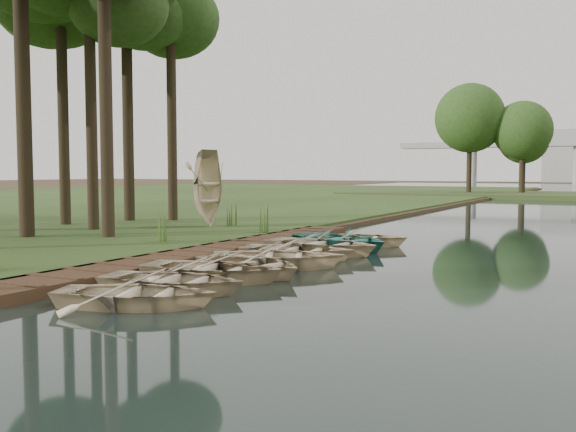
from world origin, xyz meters
The scene contains 17 objects.
ground centered at (0.00, 0.00, 0.00)m, with size 300.00×300.00×0.00m, color #3D2F1D.
boardwalk centered at (-1.60, 0.00, 0.15)m, with size 1.60×16.00×0.30m, color #392516.
building_b centered at (-5.00, 145.00, 6.00)m, with size 8.00×8.00×12.00m, color #A5A5A0.
rowboat_0 centered at (1.23, -6.62, 0.36)m, with size 2.17×3.03×0.63m, color beige.
rowboat_1 centered at (0.94, -5.21, 0.38)m, with size 2.24×3.14×0.65m, color beige.
rowboat_2 centered at (0.86, -3.65, 0.40)m, with size 2.41×3.37×0.70m, color beige.
rowboat_3 centered at (1.13, -2.49, 0.39)m, with size 2.32×3.25×0.67m, color beige.
rowboat_4 centered at (1.19, -1.26, 0.41)m, with size 2.50×3.50×0.72m, color beige.
rowboat_5 centered at (0.94, 0.40, 0.39)m, with size 2.36×3.30×0.68m, color beige.
rowboat_6 centered at (1.03, 1.76, 0.42)m, with size 2.58×3.62×0.75m, color beige.
rowboat_7 centered at (1.04, 3.21, 0.42)m, with size 2.58×3.61×0.75m, color teal.
rowboat_8 centered at (1.22, 4.32, 0.39)m, with size 2.31×3.24×0.67m, color beige.
stored_rowboat centered at (-5.68, 5.45, 0.62)m, with size 2.22×3.10×0.64m, color beige.
tree_6 centered at (-9.40, 7.90, 10.10)m, with size 4.80×4.80×11.93m.
reeds_1 centered at (-3.96, 0.45, 0.83)m, with size 0.60×0.60×1.05m, color #3F661E.
reeds_2 centered at (-5.24, 6.54, 0.75)m, with size 0.60×0.60×0.91m, color #3F661E.
reeds_3 centered at (-2.75, 4.61, 0.80)m, with size 0.60×0.60×1.00m, color #3F661E.
Camera 1 is at (9.21, -15.59, 2.55)m, focal length 40.00 mm.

